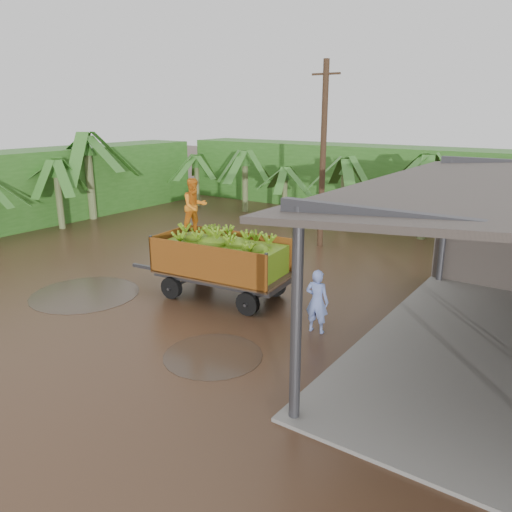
{
  "coord_description": "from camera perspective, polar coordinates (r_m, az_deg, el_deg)",
  "views": [
    {
      "loc": [
        9.31,
        -10.65,
        5.5
      ],
      "look_at": [
        1.18,
        0.97,
        1.33
      ],
      "focal_mm": 35.0,
      "sensor_mm": 36.0,
      "label": 1
    }
  ],
  "objects": [
    {
      "name": "man_blue",
      "position": [
        12.78,
        6.98,
        -5.15
      ],
      "size": [
        0.65,
        0.46,
        1.67
      ],
      "primitive_type": "imported",
      "rotation": [
        0.0,
        0.0,
        3.24
      ],
      "color": "#748AD3",
      "rests_on": "ground"
    },
    {
      "name": "hedge_north",
      "position": [
        29.19,
        12.02,
        8.75
      ],
      "size": [
        22.0,
        3.0,
        3.6
      ],
      "primitive_type": "cube",
      "color": "#2D661E",
      "rests_on": "ground"
    },
    {
      "name": "hedge_west",
      "position": [
        27.78,
        -22.87,
        7.46
      ],
      "size": [
        3.0,
        18.0,
        3.6
      ],
      "primitive_type": "cube",
      "color": "#2D661E",
      "rests_on": "ground"
    },
    {
      "name": "banana_plants",
      "position": [
        22.96,
        -4.49,
        7.11
      ],
      "size": [
        25.36,
        20.38,
        4.48
      ],
      "color": "#2D661E",
      "rests_on": "ground"
    },
    {
      "name": "ground",
      "position": [
        15.18,
        -5.78,
        -4.96
      ],
      "size": [
        100.0,
        100.0,
        0.0
      ],
      "primitive_type": "plane",
      "color": "black",
      "rests_on": "ground"
    },
    {
      "name": "utility_pole",
      "position": [
        20.56,
        7.67,
        11.34
      ],
      "size": [
        1.2,
        0.24,
        7.37
      ],
      "color": "#47301E",
      "rests_on": "ground"
    },
    {
      "name": "banana_trailer",
      "position": [
        14.94,
        -3.92,
        -0.19
      ],
      "size": [
        5.65,
        2.35,
        3.55
      ],
      "rotation": [
        0.0,
        0.0,
        0.1
      ],
      "color": "#A55D17",
      "rests_on": "ground"
    }
  ]
}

